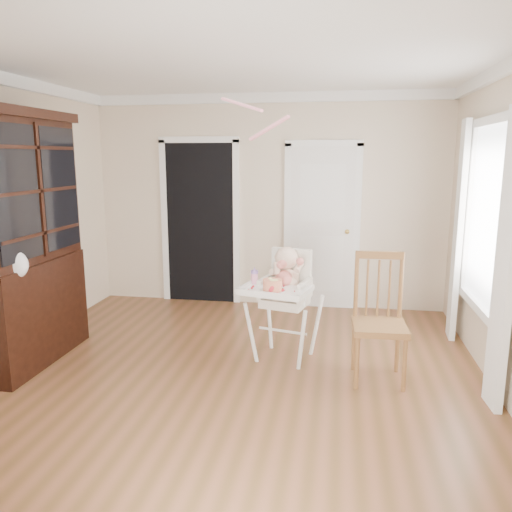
% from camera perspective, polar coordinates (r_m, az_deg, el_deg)
% --- Properties ---
extents(floor, '(5.00, 5.00, 0.00)m').
position_cam_1_polar(floor, '(4.41, -3.56, -14.62)').
color(floor, brown).
rests_on(floor, ground).
extents(ceiling, '(5.00, 5.00, 0.00)m').
position_cam_1_polar(ceiling, '(4.04, -4.07, 22.28)').
color(ceiling, white).
rests_on(ceiling, wall_back).
extents(wall_back, '(4.50, 0.00, 4.50)m').
position_cam_1_polar(wall_back, '(6.45, 1.35, 6.17)').
color(wall_back, beige).
rests_on(wall_back, floor).
extents(crown_molding, '(4.50, 5.00, 0.12)m').
position_cam_1_polar(crown_molding, '(4.03, -4.06, 21.44)').
color(crown_molding, white).
rests_on(crown_molding, ceiling).
extents(doorway, '(1.06, 0.05, 2.22)m').
position_cam_1_polar(doorway, '(6.65, -6.39, 4.17)').
color(doorway, black).
rests_on(doorway, wall_back).
extents(closet_door, '(0.96, 0.09, 2.13)m').
position_cam_1_polar(closet_door, '(6.41, 7.53, 3.11)').
color(closet_door, white).
rests_on(closet_door, wall_back).
extents(window_right, '(0.13, 1.84, 2.30)m').
position_cam_1_polar(window_right, '(4.87, 24.48, 2.72)').
color(window_right, white).
rests_on(window_right, wall_right).
extents(high_chair, '(0.77, 0.88, 1.08)m').
position_cam_1_polar(high_chair, '(4.75, 3.30, -4.13)').
color(high_chair, white).
rests_on(high_chair, floor).
extents(baby, '(0.32, 0.29, 0.51)m').
position_cam_1_polar(baby, '(4.73, 3.46, -2.06)').
color(baby, beige).
rests_on(baby, high_chair).
extents(cake, '(0.23, 0.23, 0.10)m').
position_cam_1_polar(cake, '(4.46, 1.91, -3.33)').
color(cake, silver).
rests_on(cake, high_chair).
extents(sippy_cup, '(0.07, 0.07, 0.17)m').
position_cam_1_polar(sippy_cup, '(4.69, -0.17, -2.38)').
color(sippy_cup, pink).
rests_on(sippy_cup, high_chair).
extents(china_cabinet, '(0.62, 1.39, 2.34)m').
position_cam_1_polar(china_cabinet, '(5.08, -25.45, 1.65)').
color(china_cabinet, black).
rests_on(china_cabinet, floor).
extents(dining_chair, '(0.47, 0.47, 1.11)m').
position_cam_1_polar(dining_chair, '(4.49, 13.88, -7.34)').
color(dining_chair, brown).
rests_on(dining_chair, floor).
extents(streamer, '(0.40, 0.33, 0.15)m').
position_cam_1_polar(streamer, '(4.18, -1.68, 16.93)').
color(streamer, pink).
rests_on(streamer, ceiling).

